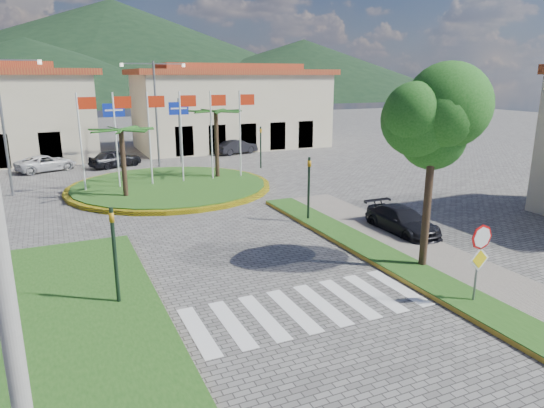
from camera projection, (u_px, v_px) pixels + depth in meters
name	position (u px, v px, depth m)	size (l,w,h in m)	color
ground	(385.00, 379.00, 11.46)	(160.00, 160.00, 0.00)	#585553
sidewalk_right	(498.00, 296.00, 15.61)	(4.00, 28.00, 0.15)	gray
verge_right	(470.00, 303.00, 15.13)	(1.60, 28.00, 0.18)	#1F4E16
median_left	(75.00, 319.00, 14.10)	(5.00, 14.00, 0.18)	#1F4E16
crosswalk	(305.00, 308.00, 14.98)	(8.00, 3.00, 0.01)	silver
roundabout_island	(170.00, 186.00, 30.75)	(12.70, 12.70, 6.00)	yellow
stop_sign	(480.00, 251.00, 14.70)	(0.80, 0.11, 2.65)	slate
deciduous_tree	(434.00, 129.00, 16.74)	(3.60, 3.60, 6.80)	black
traffic_light_left	(114.00, 248.00, 14.59)	(0.15, 0.18, 3.20)	black
traffic_light_right	(309.00, 183.00, 23.32)	(0.15, 0.18, 3.20)	black
traffic_light_far	(261.00, 143.00, 37.03)	(0.18, 0.15, 3.20)	black
direction_sign_west	(115.00, 122.00, 36.96)	(1.60, 0.14, 5.20)	slate
direction_sign_east	(179.00, 119.00, 38.97)	(1.60, 0.14, 5.20)	slate
street_lamp_centre	(156.00, 109.00, 37.07)	(4.80, 0.16, 8.00)	slate
street_lamp_west	(2.00, 120.00, 27.78)	(4.80, 0.16, 8.00)	slate
building_right	(231.00, 107.00, 47.87)	(19.08, 9.54, 8.05)	beige
hill_far_mid	(114.00, 49.00, 154.23)	(180.00, 180.00, 30.00)	black
hill_far_east	(304.00, 69.00, 155.92)	(120.00, 120.00, 18.00)	black
hill_near_back	(27.00, 71.00, 119.62)	(110.00, 110.00, 16.00)	black
white_van	(46.00, 163.00, 36.25)	(1.97, 4.28, 1.19)	silver
car_dark_a	(115.00, 158.00, 37.85)	(1.61, 3.99, 1.36)	black
car_dark_b	(236.00, 147.00, 44.21)	(1.39, 3.99, 1.31)	black
car_side_right	(402.00, 221.00, 21.92)	(1.67, 4.12, 1.20)	black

